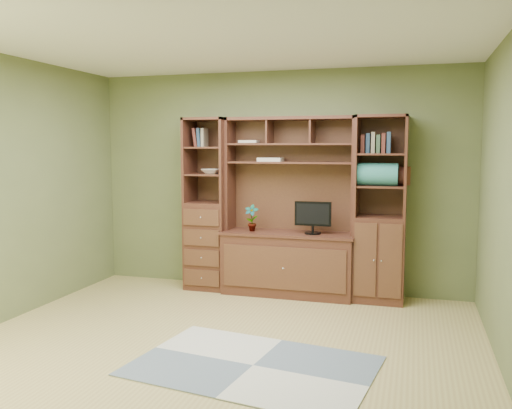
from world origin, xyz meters
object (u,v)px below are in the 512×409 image
(left_tower, at_px, (208,204))
(right_tower, at_px, (380,209))
(monitor, at_px, (313,212))
(center_hutch, at_px, (288,207))

(left_tower, bearing_deg, right_tower, 0.00)
(monitor, bearing_deg, right_tower, 5.30)
(center_hutch, height_order, monitor, center_hutch)
(right_tower, bearing_deg, monitor, -174.17)
(center_hutch, relative_size, right_tower, 1.00)
(right_tower, relative_size, monitor, 4.05)
(left_tower, xyz_separation_m, right_tower, (2.02, 0.00, 0.00))
(left_tower, relative_size, monitor, 4.05)
(center_hutch, xyz_separation_m, left_tower, (-1.00, 0.04, 0.00))
(center_hutch, distance_m, left_tower, 1.00)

